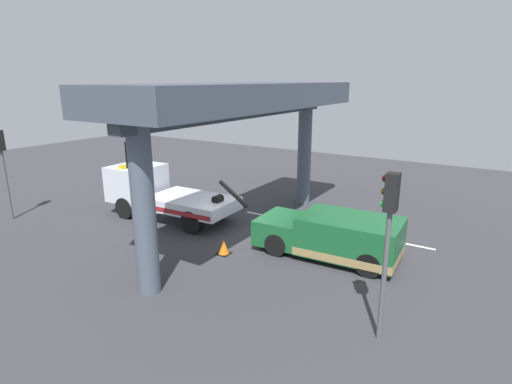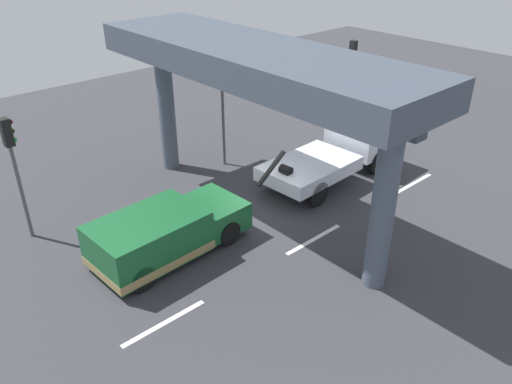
% 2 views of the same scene
% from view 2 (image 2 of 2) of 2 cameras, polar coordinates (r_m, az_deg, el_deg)
% --- Properties ---
extents(ground_plane, '(60.00, 40.00, 0.10)m').
position_cam_2_polar(ground_plane, '(19.08, 0.58, -2.14)').
color(ground_plane, '#38383D').
extents(lane_stripe_west, '(2.60, 0.16, 0.01)m').
position_cam_2_polar(lane_stripe_west, '(14.47, -10.21, -14.21)').
color(lane_stripe_west, silver).
rests_on(lane_stripe_west, ground).
extents(lane_stripe_mid, '(2.60, 0.16, 0.01)m').
position_cam_2_polar(lane_stripe_mid, '(17.51, 6.47, -5.27)').
color(lane_stripe_mid, silver).
rests_on(lane_stripe_mid, ground).
extents(lane_stripe_east, '(2.60, 0.16, 0.01)m').
position_cam_2_polar(lane_stripe_east, '(21.82, 17.09, 0.87)').
color(lane_stripe_east, silver).
rests_on(lane_stripe_east, ground).
extents(tow_truck_white, '(7.30, 2.64, 2.46)m').
position_cam_2_polar(tow_truck_white, '(21.47, 9.34, 4.92)').
color(tow_truck_white, silver).
rests_on(tow_truck_white, ground).
extents(towed_van_green, '(5.28, 2.41, 1.58)m').
position_cam_2_polar(towed_van_green, '(16.51, -10.21, -4.67)').
color(towed_van_green, '#195B2D').
rests_on(towed_van_green, ground).
extents(overpass_structure, '(3.60, 12.75, 6.13)m').
position_cam_2_polar(overpass_structure, '(16.70, -0.32, 13.45)').
color(overpass_structure, '#4C5666').
rests_on(overpass_structure, ground).
extents(traffic_light_near, '(0.39, 0.32, 4.26)m').
position_cam_2_polar(traffic_light_near, '(17.83, -25.56, 3.95)').
color(traffic_light_near, '#515456').
rests_on(traffic_light_near, ground).
extents(traffic_light_far, '(0.39, 0.32, 4.29)m').
position_cam_2_polar(traffic_light_far, '(21.46, -3.74, 10.74)').
color(traffic_light_far, '#515456').
rests_on(traffic_light_far, ground).
extents(traffic_light_mid, '(0.39, 0.32, 4.11)m').
position_cam_2_polar(traffic_light_mid, '(27.37, 10.69, 14.04)').
color(traffic_light_mid, '#515456').
rests_on(traffic_light_mid, ground).
extents(traffic_cone_orange, '(0.48, 0.48, 0.57)m').
position_cam_2_polar(traffic_cone_orange, '(19.86, -4.68, 0.15)').
color(traffic_cone_orange, orange).
rests_on(traffic_cone_orange, ground).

